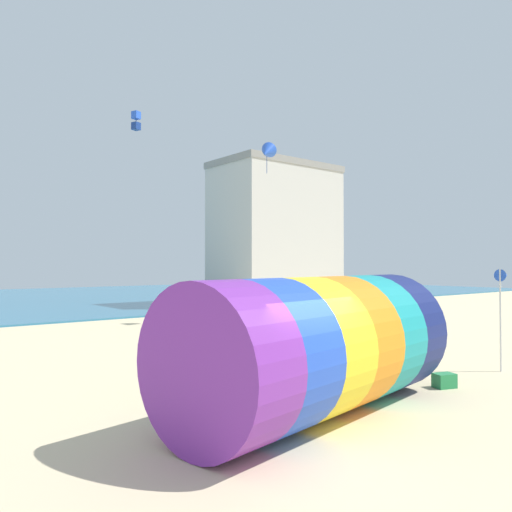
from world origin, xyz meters
The scene contains 9 objects.
ground_plane centered at (0.00, 0.00, 0.00)m, with size 120.00×120.00×0.00m, color beige.
giant_inflatable_tube centered at (1.30, 0.60, 1.43)m, with size 7.27×3.96×2.86m.
kite_handler centered at (5.80, 1.21, 0.92)m, with size 0.40×0.29×1.78m.
kite_blue_box centered at (4.59, 16.24, 10.28)m, with size 0.44×0.44×0.98m.
kite_blue_delta centered at (10.59, 13.26, 9.04)m, with size 1.38×1.27×1.69m.
bystander_near_water centered at (9.75, 7.47, 0.82)m, with size 0.24×0.37×1.62m.
promenade_building centered at (19.38, 22.65, 5.49)m, with size 9.52×5.91×10.97m.
beach_flag centered at (8.67, 0.16, 2.65)m, with size 0.47×0.36×2.98m.
cooler_box centered at (5.43, 0.16, 0.18)m, with size 0.52×0.36×0.36m, color #268C4C.
Camera 1 is at (-6.22, -6.70, 3.11)m, focal length 35.00 mm.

